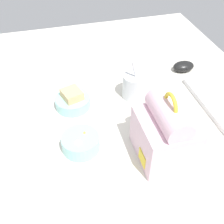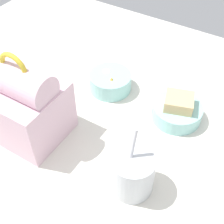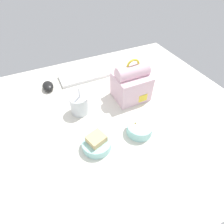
% 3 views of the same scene
% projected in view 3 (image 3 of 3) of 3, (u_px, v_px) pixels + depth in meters
% --- Properties ---
extents(desk_surface, '(1.40, 1.10, 0.02)m').
position_uv_depth(desk_surface, '(100.00, 118.00, 0.82)').
color(desk_surface, silver).
rests_on(desk_surface, ground).
extents(keyboard, '(0.31, 0.13, 0.02)m').
position_uv_depth(keyboard, '(86.00, 75.00, 1.04)').
color(keyboard, silver).
rests_on(keyboard, desk_surface).
extents(lunch_bag, '(0.17, 0.15, 0.22)m').
position_uv_depth(lunch_bag, '(131.00, 84.00, 0.86)').
color(lunch_bag, beige).
rests_on(lunch_bag, desk_surface).
extents(soup_cup, '(0.09, 0.09, 0.15)m').
position_uv_depth(soup_cup, '(79.00, 104.00, 0.81)').
color(soup_cup, silver).
rests_on(soup_cup, desk_surface).
extents(bento_bowl_sandwich, '(0.12, 0.12, 0.07)m').
position_uv_depth(bento_bowl_sandwich, '(97.00, 143.00, 0.69)').
color(bento_bowl_sandwich, '#93D1CC').
rests_on(bento_bowl_sandwich, desk_surface).
extents(bento_bowl_snacks, '(0.11, 0.11, 0.05)m').
position_uv_depth(bento_bowl_snacks, '(139.00, 128.00, 0.74)').
color(bento_bowl_snacks, '#93D1CC').
rests_on(bento_bowl_snacks, desk_surface).
extents(computer_mouse, '(0.06, 0.09, 0.04)m').
position_uv_depth(computer_mouse, '(48.00, 86.00, 0.95)').
color(computer_mouse, black).
rests_on(computer_mouse, desk_surface).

